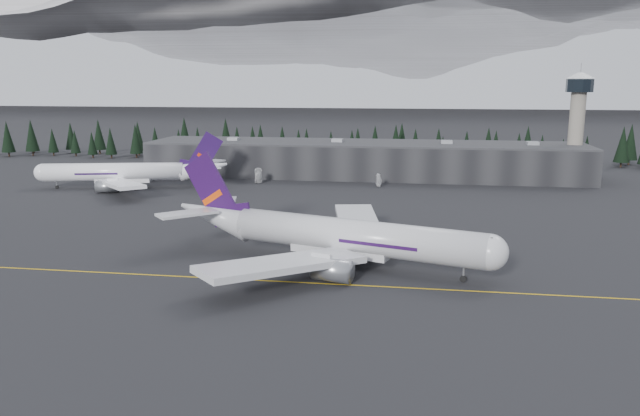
% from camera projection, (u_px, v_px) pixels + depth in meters
% --- Properties ---
extents(ground, '(1400.00, 1400.00, 0.00)m').
position_uv_depth(ground, '(303.00, 279.00, 112.02)').
color(ground, black).
rests_on(ground, ground).
extents(taxiline, '(400.00, 0.40, 0.02)m').
position_uv_depth(taxiline, '(301.00, 282.00, 110.09)').
color(taxiline, gold).
rests_on(taxiline, ground).
extents(terminal, '(160.00, 30.00, 12.60)m').
position_uv_depth(terminal, '(364.00, 159.00, 231.71)').
color(terminal, black).
rests_on(terminal, ground).
extents(control_tower, '(10.00, 10.00, 37.70)m').
position_uv_depth(control_tower, '(577.00, 114.00, 219.75)').
color(control_tower, gray).
rests_on(control_tower, ground).
extents(treeline, '(360.00, 20.00, 15.00)m').
position_uv_depth(treeline, '(371.00, 146.00, 267.28)').
color(treeline, black).
rests_on(treeline, ground).
extents(mountain_ridge, '(4400.00, 900.00, 420.00)m').
position_uv_depth(mountain_ridge, '(408.00, 101.00, 1079.68)').
color(mountain_ridge, white).
rests_on(mountain_ridge, ground).
extents(jet_main, '(68.17, 61.62, 20.54)m').
position_uv_depth(jet_main, '(327.00, 234.00, 120.82)').
color(jet_main, silver).
rests_on(jet_main, ground).
extents(jet_parked, '(62.40, 56.97, 18.62)m').
position_uv_depth(jet_parked, '(131.00, 172.00, 205.99)').
color(jet_parked, white).
rests_on(jet_parked, ground).
extents(gse_vehicle_a, '(3.82, 5.87, 1.50)m').
position_uv_depth(gse_vehicle_a, '(258.00, 181.00, 216.28)').
color(gse_vehicle_a, silver).
rests_on(gse_vehicle_a, ground).
extents(gse_vehicle_b, '(4.79, 4.01, 1.54)m').
position_uv_depth(gse_vehicle_b, '(379.00, 185.00, 208.73)').
color(gse_vehicle_b, silver).
rests_on(gse_vehicle_b, ground).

